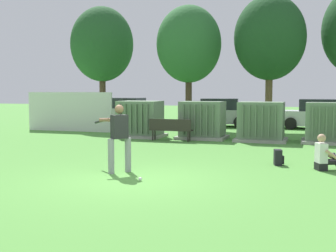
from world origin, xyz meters
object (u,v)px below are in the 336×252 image
at_px(park_bench, 171,128).
at_px(parked_car_leftmost, 124,112).
at_px(transformer_mid_west, 202,121).
at_px(seated_spectator, 325,156).
at_px(transformer_east, 329,123).
at_px(parked_car_right_of_center, 319,115).
at_px(batter, 118,135).
at_px(backpack, 278,158).
at_px(transformer_west, 140,120).
at_px(sports_ball, 140,179).
at_px(transformer_mid_east, 261,122).
at_px(parked_car_left_of_center, 218,113).

relative_size(park_bench, parked_car_leftmost, 0.42).
distance_m(transformer_mid_west, seated_spectator, 8.06).
distance_m(transformer_east, parked_car_right_of_center, 6.64).
xyz_separation_m(batter, backpack, (3.79, 2.43, -0.76)).
relative_size(batter, parked_car_right_of_center, 0.40).
relative_size(transformer_west, transformer_mid_west, 1.00).
xyz_separation_m(transformer_west, sports_ball, (3.65, -8.99, -0.74)).
distance_m(transformer_west, parked_car_leftmost, 8.11).
bearing_deg(transformer_mid_east, batter, -107.71).
height_order(transformer_mid_west, transformer_mid_east, same).
relative_size(park_bench, parked_car_left_of_center, 0.41).
xyz_separation_m(transformer_mid_west, sports_ball, (0.83, -9.22, -0.74)).
xyz_separation_m(transformer_west, parked_car_left_of_center, (2.05, 6.97, -0.04)).
relative_size(parked_car_left_of_center, parked_car_right_of_center, 1.01).
bearing_deg(parked_car_leftmost, backpack, -50.73).
bearing_deg(batter, sports_ball, -41.90).
relative_size(batter, seated_spectator, 1.81).
bearing_deg(transformer_west, parked_car_right_of_center, 42.12).
height_order(park_bench, batter, batter).
distance_m(sports_ball, seated_spectator, 4.99).
distance_m(transformer_west, transformer_east, 8.00).
distance_m(sports_ball, backpack, 4.35).
bearing_deg(backpack, park_bench, 135.39).
bearing_deg(parked_car_leftmost, park_bench, -54.80).
relative_size(batter, parked_car_leftmost, 0.41).
height_order(transformer_west, transformer_mid_east, same).
xyz_separation_m(transformer_west, backpack, (6.51, -5.72, -0.57)).
distance_m(sports_ball, parked_car_leftmost, 17.79).
distance_m(transformer_east, sports_ball, 10.24).
relative_size(park_bench, backpack, 4.10).
bearing_deg(sports_ball, batter, 138.10).
distance_m(transformer_mid_west, transformer_mid_east, 2.53).
relative_size(transformer_mid_west, parked_car_left_of_center, 0.48).
height_order(sports_ball, seated_spectator, seated_spectator).
distance_m(transformer_mid_west, park_bench, 1.67).
xyz_separation_m(transformer_mid_west, seated_spectator, (4.91, -6.37, -0.41)).
relative_size(transformer_west, park_bench, 1.16).
xyz_separation_m(transformer_mid_west, transformer_mid_east, (2.53, -0.14, 0.00)).
height_order(park_bench, backpack, park_bench).
bearing_deg(parked_car_left_of_center, sports_ball, -84.29).
bearing_deg(transformer_mid_east, transformer_east, 3.65).
bearing_deg(sports_ball, park_bench, 103.22).
bearing_deg(seated_spectator, sports_ball, -145.11).
bearing_deg(transformer_west, parked_car_leftmost, 119.18).
bearing_deg(park_bench, transformer_east, 11.97).
height_order(seated_spectator, parked_car_right_of_center, parked_car_right_of_center).
bearing_deg(parked_car_right_of_center, transformer_east, -86.72).
distance_m(transformer_west, parked_car_right_of_center, 10.27).
distance_m(transformer_mid_west, sports_ball, 9.29).
height_order(park_bench, parked_car_right_of_center, parked_car_right_of_center).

